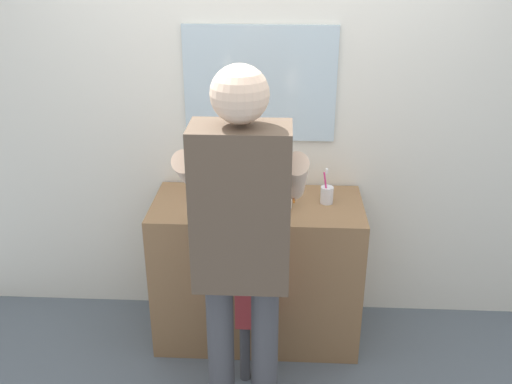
# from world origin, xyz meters

# --- Properties ---
(ground_plane) EXTENTS (14.00, 14.00, 0.00)m
(ground_plane) POSITION_xyz_m (0.00, 0.00, 0.00)
(ground_plane) COLOR slate
(back_wall) EXTENTS (4.40, 0.10, 2.70)m
(back_wall) POSITION_xyz_m (0.00, 0.62, 1.35)
(back_wall) COLOR silver
(back_wall) RESTS_ON ground
(vanity_cabinet) EXTENTS (1.16, 0.54, 0.86)m
(vanity_cabinet) POSITION_xyz_m (0.00, 0.30, 0.43)
(vanity_cabinet) COLOR olive
(vanity_cabinet) RESTS_ON ground
(sink_basin) EXTENTS (0.38, 0.38, 0.11)m
(sink_basin) POSITION_xyz_m (0.00, 0.28, 0.92)
(sink_basin) COLOR silver
(sink_basin) RESTS_ON vanity_cabinet
(faucet) EXTENTS (0.18, 0.14, 0.18)m
(faucet) POSITION_xyz_m (0.00, 0.51, 0.95)
(faucet) COLOR #B7BABF
(faucet) RESTS_ON vanity_cabinet
(toothbrush_cup) EXTENTS (0.07, 0.07, 0.21)m
(toothbrush_cup) POSITION_xyz_m (0.38, 0.33, 0.92)
(toothbrush_cup) COLOR silver
(toothbrush_cup) RESTS_ON vanity_cabinet
(soap_bottle) EXTENTS (0.06, 0.06, 0.17)m
(soap_bottle) POSITION_xyz_m (-0.30, 0.36, 0.93)
(soap_bottle) COLOR #B27FC6
(soap_bottle) RESTS_ON vanity_cabinet
(child_toddler) EXTENTS (0.24, 0.24, 0.79)m
(child_toddler) POSITION_xyz_m (0.00, -0.10, 0.47)
(child_toddler) COLOR #47474C
(child_toddler) RESTS_ON ground
(adult_parent) EXTENTS (0.55, 0.58, 1.78)m
(adult_parent) POSITION_xyz_m (-0.03, -0.39, 1.07)
(adult_parent) COLOR #47474C
(adult_parent) RESTS_ON ground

